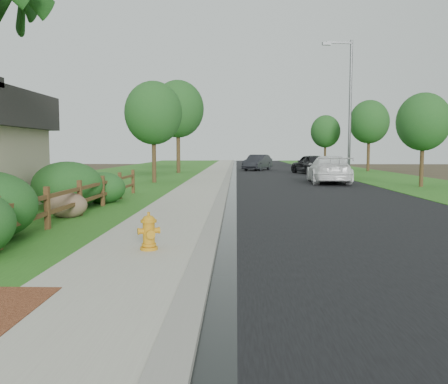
{
  "coord_description": "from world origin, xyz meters",
  "views": [
    {
      "loc": [
        0.98,
        -6.09,
        1.99
      ],
      "look_at": [
        0.71,
        4.6,
        1.03
      ],
      "focal_mm": 38.0,
      "sensor_mm": 36.0,
      "label": 1
    }
  ],
  "objects_px": {
    "dark_car_mid": "(311,164)",
    "streetlight": "(348,101)",
    "fire_hydrant": "(149,232)",
    "ranch_fence": "(65,201)",
    "white_suv": "(329,169)"
  },
  "relations": [
    {
      "from": "ranch_fence",
      "to": "dark_car_mid",
      "type": "relative_size",
      "value": 3.6
    },
    {
      "from": "fire_hydrant",
      "to": "white_suv",
      "type": "bearing_deg",
      "value": 69.78
    },
    {
      "from": "streetlight",
      "to": "fire_hydrant",
      "type": "bearing_deg",
      "value": -111.07
    },
    {
      "from": "ranch_fence",
      "to": "dark_car_mid",
      "type": "bearing_deg",
      "value": 68.06
    },
    {
      "from": "white_suv",
      "to": "ranch_fence",
      "type": "bearing_deg",
      "value": 60.87
    },
    {
      "from": "fire_hydrant",
      "to": "dark_car_mid",
      "type": "distance_m",
      "value": 31.29
    },
    {
      "from": "ranch_fence",
      "to": "fire_hydrant",
      "type": "relative_size",
      "value": 23.56
    },
    {
      "from": "ranch_fence",
      "to": "streetlight",
      "type": "relative_size",
      "value": 1.82
    },
    {
      "from": "white_suv",
      "to": "fire_hydrant",
      "type": "bearing_deg",
      "value": 73.41
    },
    {
      "from": "white_suv",
      "to": "streetlight",
      "type": "bearing_deg",
      "value": -110.96
    },
    {
      "from": "white_suv",
      "to": "streetlight",
      "type": "distance_m",
      "value": 6.69
    },
    {
      "from": "fire_hydrant",
      "to": "white_suv",
      "type": "xyz_separation_m",
      "value": [
        7.11,
        19.31,
        0.39
      ]
    },
    {
      "from": "dark_car_mid",
      "to": "streetlight",
      "type": "relative_size",
      "value": 0.51
    },
    {
      "from": "ranch_fence",
      "to": "dark_car_mid",
      "type": "distance_m",
      "value": 28.69
    },
    {
      "from": "fire_hydrant",
      "to": "ranch_fence",
      "type": "bearing_deg",
      "value": 128.51
    }
  ]
}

